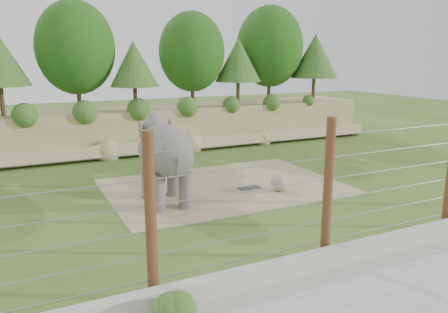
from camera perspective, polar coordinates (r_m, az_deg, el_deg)
name	(u,v)px	position (r m, az deg, el deg)	size (l,w,h in m)	color
ground	(247,209)	(16.46, 3.07, -6.83)	(90.00, 90.00, 0.00)	#3D5B1C
back_embankment	(157,84)	(27.50, -8.79, 9.39)	(30.00, 5.52, 8.77)	tan
dirt_patch	(224,186)	(19.21, 0.03, -3.89)	(10.00, 7.00, 0.02)	#94805A
drain_grate	(250,188)	(18.87, 3.41, -4.14)	(1.00, 0.60, 0.03)	#262628
elephant	(166,162)	(16.82, -7.62, -0.77)	(1.71, 3.98, 3.22)	#635F59
stone_ball	(280,182)	(18.56, 7.26, -3.37)	(0.74, 0.74, 0.74)	gray
retaining_wall	(336,256)	(12.57, 14.47, -12.45)	(26.00, 0.35, 0.50)	#A09D93
walkway	(393,300)	(11.42, 21.16, -17.03)	(26.00, 4.00, 0.01)	#A09D93
barrier_fence	(328,189)	(12.30, 13.42, -4.21)	(20.26, 0.26, 4.00)	#532E1B
walkway_shrub	(172,312)	(9.63, -6.81, -19.47)	(0.77, 0.77, 0.77)	#245219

